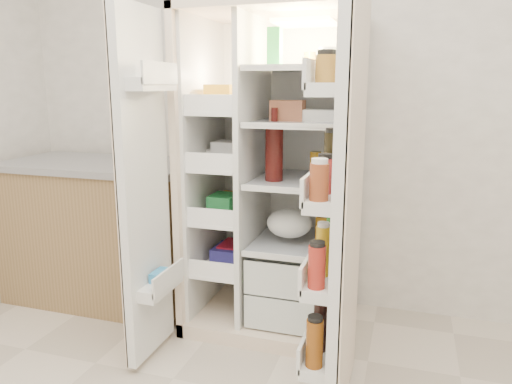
% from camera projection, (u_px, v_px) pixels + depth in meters
% --- Properties ---
extents(wall_back, '(4.00, 0.02, 2.70)m').
position_uv_depth(wall_back, '(314.00, 93.00, 2.96)').
color(wall_back, white).
rests_on(wall_back, floor).
extents(refrigerator, '(0.92, 0.70, 1.80)m').
position_uv_depth(refrigerator, '(278.00, 200.00, 2.81)').
color(refrigerator, beige).
rests_on(refrigerator, floor).
extents(freezer_door, '(0.15, 0.40, 1.72)m').
position_uv_depth(freezer_door, '(145.00, 190.00, 2.37)').
color(freezer_door, silver).
rests_on(freezer_door, floor).
extents(fridge_door, '(0.17, 0.58, 1.72)m').
position_uv_depth(fridge_door, '(343.00, 215.00, 2.00)').
color(fridge_door, silver).
rests_on(fridge_door, floor).
extents(kitchen_counter, '(1.27, 0.67, 0.92)m').
position_uv_depth(kitchen_counter, '(105.00, 230.00, 3.19)').
color(kitchen_counter, olive).
rests_on(kitchen_counter, floor).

